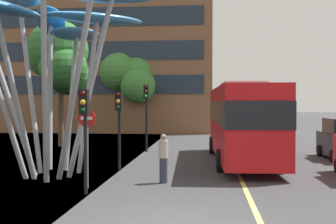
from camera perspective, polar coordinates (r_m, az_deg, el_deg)
name	(u,v)px	position (r m, az deg, el deg)	size (l,w,h in m)	color
red_bus	(242,119)	(20.51, 10.13, -0.94)	(3.09, 10.92, 3.88)	red
leaf_sculpture	(42,15)	(17.51, -16.97, 12.68)	(9.50, 9.93, 8.24)	#9EA0A5
traffic_light_kerb_near	(84,118)	(13.22, -11.47, -0.86)	(0.28, 0.42, 3.33)	black
traffic_light_kerb_far	(119,114)	(17.58, -6.82, -0.22)	(0.28, 0.42, 3.37)	black
traffic_light_island_mid	(146,104)	(24.18, -3.02, 1.17)	(0.28, 0.42, 3.96)	black
tree_pavement_near	(59,59)	(28.14, -14.80, 7.07)	(4.58, 4.65, 8.30)	brown
tree_pavement_far	(130,76)	(39.33, -5.21, 4.98)	(5.47, 4.85, 7.68)	brown
pedestrian	(163,158)	(15.02, -0.63, -6.42)	(0.34, 0.34, 1.78)	#2D3342
no_entry_sign	(87,136)	(14.28, -11.13, -3.26)	(0.60, 0.12, 2.69)	gray
backdrop_building	(93,56)	(45.56, -10.34, 7.61)	(25.50, 11.21, 15.87)	brown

